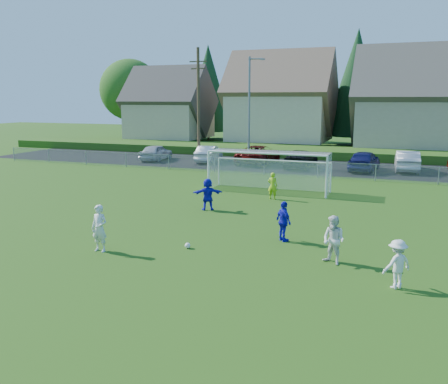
{
  "coord_description": "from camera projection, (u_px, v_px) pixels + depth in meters",
  "views": [
    {
      "loc": [
        7.49,
        -12.06,
        5.63
      ],
      "look_at": [
        0.0,
        8.0,
        1.4
      ],
      "focal_mm": 38.0,
      "sensor_mm": 36.0,
      "label": 1
    }
  ],
  "objects": [
    {
      "name": "utility_pole",
      "position": [
        198.0,
        104.0,
        41.83
      ],
      "size": [
        1.6,
        0.26,
        10.0
      ],
      "color": "#473321",
      "rests_on": "ground"
    },
    {
      "name": "player_blue_a",
      "position": [
        284.0,
        221.0,
        18.89
      ],
      "size": [
        0.96,
        0.96,
        1.63
      ],
      "primitive_type": "imported",
      "rotation": [
        0.0,
        0.0,
        2.36
      ],
      "color": "#1414BF",
      "rests_on": "ground"
    },
    {
      "name": "car_b",
      "position": [
        209.0,
        154.0,
        42.69
      ],
      "size": [
        2.18,
        4.67,
        1.48
      ],
      "primitive_type": "imported",
      "rotation": [
        0.0,
        0.0,
        3.28
      ],
      "color": "silver",
      "rests_on": "ground"
    },
    {
      "name": "car_e",
      "position": [
        364.0,
        161.0,
        37.4
      ],
      "size": [
        2.43,
        4.99,
        1.64
      ],
      "primitive_type": "imported",
      "rotation": [
        0.0,
        0.0,
        3.04
      ],
      "color": "#16184F",
      "rests_on": "ground"
    },
    {
      "name": "player_white_b",
      "position": [
        334.0,
        240.0,
        16.28
      ],
      "size": [
        1.04,
        0.97,
        1.7
      ],
      "primitive_type": "imported",
      "rotation": [
        0.0,
        0.0,
        -0.52
      ],
      "color": "silver",
      "rests_on": "ground"
    },
    {
      "name": "asphalt_lot",
      "position": [
        305.0,
        166.0,
        40.02
      ],
      "size": [
        60.0,
        60.0,
        0.0
      ],
      "primitive_type": "plane",
      "color": "black",
      "rests_on": "ground"
    },
    {
      "name": "chainlink_fence",
      "position": [
        290.0,
        168.0,
        34.85
      ],
      "size": [
        52.06,
        0.06,
        1.2
      ],
      "color": "gray",
      "rests_on": "ground"
    },
    {
      "name": "player_blue_b",
      "position": [
        208.0,
        194.0,
        24.23
      ],
      "size": [
        1.59,
        1.13,
        1.65
      ],
      "primitive_type": "imported",
      "rotation": [
        0.0,
        0.0,
        3.61
      ],
      "color": "#1414BF",
      "rests_on": "ground"
    },
    {
      "name": "car_f",
      "position": [
        407.0,
        161.0,
        37.3
      ],
      "size": [
        1.93,
        4.99,
        1.62
      ],
      "primitive_type": "imported",
      "rotation": [
        0.0,
        0.0,
        3.19
      ],
      "color": "silver",
      "rests_on": "ground"
    },
    {
      "name": "houses_row",
      "position": [
        351.0,
        83.0,
        51.68
      ],
      "size": [
        53.9,
        11.45,
        13.27
      ],
      "color": "tan",
      "rests_on": "ground"
    },
    {
      "name": "car_a",
      "position": [
        156.0,
        152.0,
        43.88
      ],
      "size": [
        1.94,
        4.41,
        1.48
      ],
      "primitive_type": "imported",
      "rotation": [
        0.0,
        0.0,
        3.19
      ],
      "color": "#B1B3B9",
      "rests_on": "ground"
    },
    {
      "name": "tree_row",
      "position": [
        348.0,
        88.0,
        57.85
      ],
      "size": [
        65.98,
        12.36,
        13.8
      ],
      "color": "#382616",
      "rests_on": "ground"
    },
    {
      "name": "grass_embankment",
      "position": [
        319.0,
        152.0,
        46.84
      ],
      "size": [
        70.0,
        6.0,
        0.8
      ],
      "primitive_type": "cube",
      "color": "#1E420F",
      "rests_on": "ground"
    },
    {
      "name": "car_d",
      "position": [
        300.0,
        159.0,
        39.03
      ],
      "size": [
        2.26,
        5.17,
        1.48
      ],
      "primitive_type": "imported",
      "rotation": [
        0.0,
        0.0,
        3.1
      ],
      "color": "black",
      "rests_on": "ground"
    },
    {
      "name": "soccer_goal",
      "position": [
        270.0,
        165.0,
        29.18
      ],
      "size": [
        7.42,
        1.9,
        2.5
      ],
      "color": "white",
      "rests_on": "ground"
    },
    {
      "name": "ground",
      "position": [
        134.0,
        283.0,
        14.75
      ],
      "size": [
        160.0,
        160.0,
        0.0
      ],
      "primitive_type": "plane",
      "color": "#193D0C",
      "rests_on": "ground"
    },
    {
      "name": "player_white_a",
      "position": [
        99.0,
        228.0,
        17.61
      ],
      "size": [
        0.67,
        0.45,
        1.78
      ],
      "primitive_type": "imported",
      "rotation": [
        0.0,
        0.0,
        -0.04
      ],
      "color": "silver",
      "rests_on": "ground"
    },
    {
      "name": "goalkeeper",
      "position": [
        273.0,
        186.0,
        26.86
      ],
      "size": [
        0.57,
        0.39,
        1.54
      ],
      "primitive_type": "imported",
      "rotation": [
        0.0,
        0.0,
        3.11
      ],
      "color": "#97C817",
      "rests_on": "ground"
    },
    {
      "name": "car_c",
      "position": [
        259.0,
        155.0,
        41.52
      ],
      "size": [
        2.95,
        5.94,
        1.62
      ],
      "primitive_type": "imported",
      "rotation": [
        0.0,
        0.0,
        3.1
      ],
      "color": "#520A09",
      "rests_on": "ground"
    },
    {
      "name": "soccer_ball",
      "position": [
        188.0,
        246.0,
        18.11
      ],
      "size": [
        0.22,
        0.22,
        0.22
      ],
      "primitive_type": "sphere",
      "color": "white",
      "rests_on": "ground"
    },
    {
      "name": "player_white_c",
      "position": [
        397.0,
        264.0,
        14.21
      ],
      "size": [
        1.1,
        1.07,
        1.51
      ],
      "primitive_type": "imported",
      "rotation": [
        0.0,
        0.0,
        3.87
      ],
      "color": "silver",
      "rests_on": "ground"
    },
    {
      "name": "streetlight",
      "position": [
        250.0,
        108.0,
        39.23
      ],
      "size": [
        1.38,
        0.18,
        9.0
      ],
      "color": "slate",
      "rests_on": "ground"
    }
  ]
}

